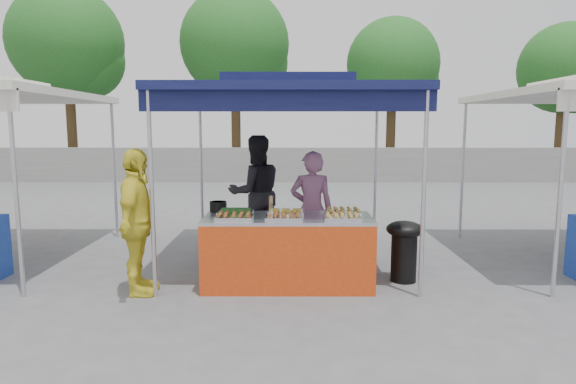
{
  "coord_description": "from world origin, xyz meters",
  "views": [
    {
      "loc": [
        0.02,
        -5.74,
        1.91
      ],
      "look_at": [
        0.0,
        0.6,
        1.05
      ],
      "focal_mm": 30.0,
      "sensor_mm": 36.0,
      "label": 1
    }
  ],
  "objects_px": {
    "helper_man": "(256,193)",
    "vendor_woman": "(312,210)",
    "vendor_table": "(288,251)",
    "wok_burner": "(404,246)",
    "cooking_pot": "(218,206)",
    "customer_person": "(137,222)"
  },
  "relations": [
    {
      "from": "helper_man",
      "to": "vendor_woman",
      "type": "bearing_deg",
      "value": 110.58
    },
    {
      "from": "vendor_table",
      "to": "wok_burner",
      "type": "distance_m",
      "value": 1.45
    },
    {
      "from": "vendor_table",
      "to": "cooking_pot",
      "type": "bearing_deg",
      "value": 158.03
    },
    {
      "from": "vendor_woman",
      "to": "helper_man",
      "type": "relative_size",
      "value": 0.89
    },
    {
      "from": "customer_person",
      "to": "vendor_woman",
      "type": "bearing_deg",
      "value": -65.63
    },
    {
      "from": "vendor_table",
      "to": "customer_person",
      "type": "height_order",
      "value": "customer_person"
    },
    {
      "from": "vendor_woman",
      "to": "customer_person",
      "type": "height_order",
      "value": "customer_person"
    },
    {
      "from": "wok_burner",
      "to": "helper_man",
      "type": "xyz_separation_m",
      "value": [
        -1.94,
        1.58,
        0.44
      ]
    },
    {
      "from": "cooking_pot",
      "to": "customer_person",
      "type": "bearing_deg",
      "value": -141.31
    },
    {
      "from": "cooking_pot",
      "to": "vendor_woman",
      "type": "bearing_deg",
      "value": 19.33
    },
    {
      "from": "vendor_table",
      "to": "wok_burner",
      "type": "xyz_separation_m",
      "value": [
        1.44,
        0.17,
        0.03
      ]
    },
    {
      "from": "cooking_pot",
      "to": "vendor_table",
      "type": "bearing_deg",
      "value": -21.97
    },
    {
      "from": "cooking_pot",
      "to": "wok_burner",
      "type": "distance_m",
      "value": 2.38
    },
    {
      "from": "cooking_pot",
      "to": "wok_burner",
      "type": "bearing_deg",
      "value": -4.62
    },
    {
      "from": "vendor_table",
      "to": "helper_man",
      "type": "height_order",
      "value": "helper_man"
    },
    {
      "from": "wok_burner",
      "to": "vendor_woman",
      "type": "relative_size",
      "value": 0.48
    },
    {
      "from": "helper_man",
      "to": "customer_person",
      "type": "bearing_deg",
      "value": 40.0
    },
    {
      "from": "vendor_table",
      "to": "cooking_pot",
      "type": "height_order",
      "value": "cooking_pot"
    },
    {
      "from": "wok_burner",
      "to": "vendor_woman",
      "type": "bearing_deg",
      "value": 155.06
    },
    {
      "from": "cooking_pot",
      "to": "customer_person",
      "type": "distance_m",
      "value": 1.06
    },
    {
      "from": "vendor_woman",
      "to": "helper_man",
      "type": "xyz_separation_m",
      "value": [
        -0.82,
        0.97,
        0.1
      ]
    },
    {
      "from": "vendor_woman",
      "to": "helper_man",
      "type": "height_order",
      "value": "helper_man"
    }
  ]
}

